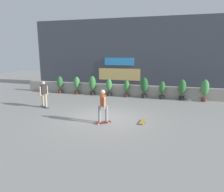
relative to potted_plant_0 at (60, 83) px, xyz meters
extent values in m
plane|color=gray|center=(5.77, -5.55, -0.84)|extent=(48.00, 48.00, 0.00)
cube|color=gray|center=(5.77, 0.45, -0.39)|extent=(18.00, 0.40, 0.90)
cube|color=#424751|center=(5.77, 4.45, 2.41)|extent=(20.00, 2.00, 6.50)
cube|color=#3399F2|center=(4.36, 3.41, 1.76)|extent=(2.80, 0.08, 0.70)
cube|color=#F2CC72|center=(4.36, 3.42, 0.56)|extent=(4.00, 0.06, 1.10)
cylinder|color=brown|center=(0.00, 0.00, -0.69)|extent=(0.36, 0.36, 0.30)
cylinder|color=brown|center=(0.00, 0.00, -0.46)|extent=(0.06, 0.06, 0.15)
ellipsoid|color=#2D6B33|center=(0.00, 0.00, 0.11)|extent=(0.49, 0.49, 1.00)
cylinder|color=brown|center=(1.58, 0.00, -0.69)|extent=(0.36, 0.36, 0.30)
cylinder|color=brown|center=(1.58, 0.00, -0.46)|extent=(0.06, 0.06, 0.15)
ellipsoid|color=#428C47|center=(1.58, 0.00, 0.12)|extent=(0.50, 0.50, 1.02)
cylinder|color=#2D2823|center=(2.96, 0.00, -0.69)|extent=(0.36, 0.36, 0.30)
cylinder|color=brown|center=(2.96, 0.00, -0.46)|extent=(0.06, 0.06, 0.15)
ellipsoid|color=#387F3D|center=(2.96, 0.00, 0.17)|extent=(0.55, 0.55, 1.12)
cylinder|color=#2D2823|center=(4.37, 0.00, -0.69)|extent=(0.36, 0.36, 0.30)
cylinder|color=brown|center=(4.37, 0.00, -0.46)|extent=(0.06, 0.06, 0.15)
ellipsoid|color=#428C47|center=(4.37, 0.00, 0.08)|extent=(0.46, 0.46, 0.94)
cylinder|color=brown|center=(5.82, 0.00, -0.69)|extent=(0.36, 0.36, 0.30)
cylinder|color=brown|center=(5.82, 0.00, -0.46)|extent=(0.06, 0.06, 0.15)
ellipsoid|color=#387F3D|center=(5.82, 0.00, 0.05)|extent=(0.43, 0.43, 0.87)
cylinder|color=#2D2823|center=(7.19, 0.00, -0.69)|extent=(0.36, 0.36, 0.30)
cylinder|color=brown|center=(7.19, 0.00, -0.46)|extent=(0.06, 0.06, 0.15)
ellipsoid|color=#235B2D|center=(7.19, 0.00, 0.19)|extent=(0.56, 0.56, 1.15)
cylinder|color=#2D2823|center=(8.52, 0.00, -0.69)|extent=(0.36, 0.36, 0.30)
cylinder|color=brown|center=(8.52, 0.00, -0.46)|extent=(0.06, 0.06, 0.15)
ellipsoid|color=#2D6B33|center=(8.52, 0.00, 0.06)|extent=(0.44, 0.44, 0.90)
cylinder|color=black|center=(9.94, 0.00, -0.69)|extent=(0.36, 0.36, 0.30)
cylinder|color=brown|center=(9.94, 0.00, -0.46)|extent=(0.06, 0.06, 0.15)
ellipsoid|color=#2D6B33|center=(9.94, 0.00, 0.15)|extent=(0.53, 0.53, 1.08)
cylinder|color=brown|center=(11.46, 0.00, -0.69)|extent=(0.36, 0.36, 0.30)
cylinder|color=brown|center=(11.46, 0.00, -0.46)|extent=(0.06, 0.06, 0.15)
ellipsoid|color=#428C47|center=(11.46, 0.00, 0.18)|extent=(0.55, 0.55, 1.13)
cube|color=#266699|center=(1.43, -4.53, -0.77)|extent=(0.81, 0.53, 0.02)
cylinder|color=silver|center=(1.70, -4.57, -0.81)|extent=(0.06, 0.05, 0.06)
cylinder|color=silver|center=(1.63, -4.71, -0.81)|extent=(0.06, 0.05, 0.06)
cylinder|color=silver|center=(1.23, -4.34, -0.81)|extent=(0.06, 0.05, 0.06)
cylinder|color=silver|center=(1.16, -4.49, -0.81)|extent=(0.06, 0.05, 0.06)
cylinder|color=tan|center=(1.59, -4.61, -0.35)|extent=(0.14, 0.14, 0.82)
cylinder|color=tan|center=(1.27, -4.45, -0.35)|extent=(0.14, 0.14, 0.82)
cube|color=#262628|center=(1.43, -4.53, 0.34)|extent=(0.34, 0.41, 0.56)
sphere|color=beige|center=(1.43, -4.53, 0.75)|extent=(0.22, 0.22, 0.22)
cylinder|color=beige|center=(1.54, -4.32, 0.26)|extent=(0.09, 0.09, 0.58)
cylinder|color=beige|center=(1.33, -4.74, 0.26)|extent=(0.09, 0.09, 0.58)
cube|color=maroon|center=(5.97, -6.39, -0.77)|extent=(0.77, 0.63, 0.02)
cylinder|color=silver|center=(6.13, -6.18, -0.81)|extent=(0.06, 0.06, 0.06)
cylinder|color=silver|center=(6.23, -6.31, -0.81)|extent=(0.06, 0.06, 0.06)
cylinder|color=silver|center=(5.71, -6.48, -0.81)|extent=(0.06, 0.06, 0.06)
cylinder|color=silver|center=(5.80, -6.61, -0.81)|extent=(0.06, 0.06, 0.06)
cylinder|color=gray|center=(6.11, -6.29, -0.35)|extent=(0.14, 0.14, 0.82)
cylinder|color=gray|center=(5.82, -6.50, -0.35)|extent=(0.14, 0.14, 0.82)
cube|color=#B24C26|center=(5.97, -6.39, 0.34)|extent=(0.37, 0.41, 0.56)
sphere|color=beige|center=(5.97, -6.39, 0.75)|extent=(0.22, 0.22, 0.22)
cylinder|color=beige|center=(5.83, -6.20, 0.26)|extent=(0.09, 0.09, 0.58)
cylinder|color=beige|center=(6.11, -6.58, 0.26)|extent=(0.09, 0.09, 0.58)
cube|color=#BF8C26|center=(7.85, -5.78, -0.77)|extent=(0.27, 0.81, 0.02)
cylinder|color=silver|center=(7.80, -5.52, -0.81)|extent=(0.03, 0.06, 0.06)
cylinder|color=silver|center=(7.96, -5.53, -0.81)|extent=(0.03, 0.06, 0.06)
cylinder|color=silver|center=(7.75, -6.03, -0.81)|extent=(0.03, 0.06, 0.06)
cylinder|color=silver|center=(7.91, -6.05, -0.81)|extent=(0.03, 0.06, 0.06)
camera|label=1|loc=(9.07, -15.78, 2.64)|focal=33.45mm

